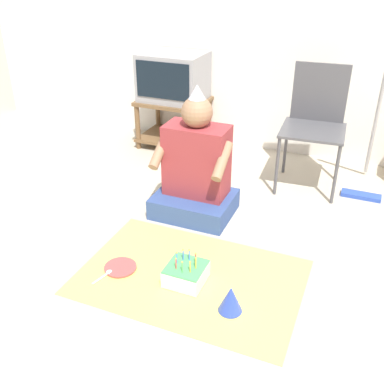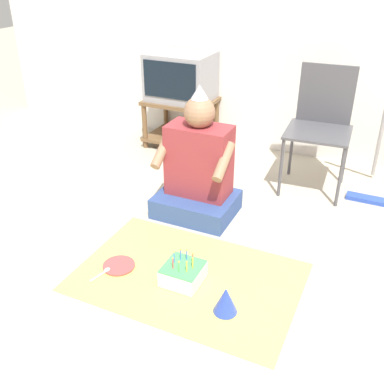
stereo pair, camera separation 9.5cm
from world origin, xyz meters
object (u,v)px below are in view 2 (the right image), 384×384
(paper_plate, at_px, (119,265))
(folding_chair, at_px, (321,120))
(dust_mop, at_px, (376,152))
(tv, at_px, (181,76))
(party_hat_blue, at_px, (226,300))
(person_seated, at_px, (198,171))
(birthday_cake, at_px, (183,273))

(paper_plate, bearing_deg, folding_chair, 62.68)
(dust_mop, relative_size, paper_plate, 6.30)
(tv, height_order, party_hat_blue, tv)
(folding_chair, xyz_separation_m, paper_plate, (-0.79, -1.52, -0.51))
(folding_chair, xyz_separation_m, dust_mop, (0.41, 0.01, -0.18))
(person_seated, bearing_deg, dust_mop, 36.23)
(tv, xyz_separation_m, birthday_cake, (0.88, -1.77, -0.58))
(dust_mop, distance_m, paper_plate, 1.97)
(tv, relative_size, person_seated, 0.61)
(folding_chair, height_order, party_hat_blue, folding_chair)
(person_seated, xyz_separation_m, paper_plate, (-0.15, -0.76, -0.30))
(dust_mop, bearing_deg, person_seated, -143.77)
(person_seated, relative_size, paper_plate, 4.78)
(dust_mop, bearing_deg, party_hat_blue, -107.66)
(party_hat_blue, bearing_deg, tv, 121.88)
(person_seated, bearing_deg, folding_chair, 50.07)
(birthday_cake, distance_m, paper_plate, 0.40)
(tv, distance_m, party_hat_blue, 2.30)
(dust_mop, xyz_separation_m, paper_plate, (-1.20, -1.53, -0.33))
(folding_chair, relative_size, birthday_cake, 4.33)
(folding_chair, bearing_deg, dust_mop, 1.16)
(tv, bearing_deg, folding_chair, -12.94)
(dust_mop, relative_size, birthday_cake, 5.65)
(dust_mop, height_order, party_hat_blue, dust_mop)
(birthday_cake, xyz_separation_m, paper_plate, (-0.39, -0.04, -0.05))
(person_seated, xyz_separation_m, party_hat_blue, (0.53, -0.84, -0.23))
(folding_chair, xyz_separation_m, birthday_cake, (-0.40, -1.48, -0.46))
(person_seated, bearing_deg, tv, 121.47)
(paper_plate, bearing_deg, dust_mop, 51.94)
(folding_chair, xyz_separation_m, person_seated, (-0.64, -0.76, -0.21))
(person_seated, xyz_separation_m, birthday_cake, (0.24, -0.72, -0.25))
(folding_chair, bearing_deg, tv, 167.06)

